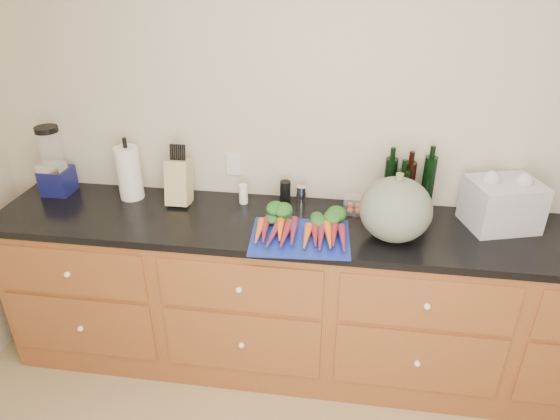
% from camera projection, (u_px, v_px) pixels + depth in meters
% --- Properties ---
extents(wall_back, '(4.10, 0.05, 2.60)m').
position_uv_depth(wall_back, '(342.00, 137.00, 2.68)').
color(wall_back, beige).
rests_on(wall_back, ground).
extents(cabinets, '(3.60, 0.64, 0.90)m').
position_uv_depth(cabinets, '(332.00, 301.00, 2.79)').
color(cabinets, brown).
rests_on(cabinets, ground).
extents(countertop, '(3.64, 0.62, 0.04)m').
position_uv_depth(countertop, '(336.00, 229.00, 2.57)').
color(countertop, black).
rests_on(countertop, cabinets).
extents(cutting_board, '(0.50, 0.39, 0.01)m').
position_uv_depth(cutting_board, '(300.00, 238.00, 2.44)').
color(cutting_board, '#12289C').
rests_on(cutting_board, countertop).
extents(carrots, '(0.45, 0.33, 0.06)m').
position_uv_depth(carrots, '(301.00, 227.00, 2.46)').
color(carrots, orange).
rests_on(carrots, cutting_board).
extents(squash, '(0.35, 0.35, 0.31)m').
position_uv_depth(squash, '(396.00, 209.00, 2.38)').
color(squash, '#556051').
rests_on(squash, countertop).
extents(blender_appliance, '(0.16, 0.16, 0.40)m').
position_uv_depth(blender_appliance, '(54.00, 165.00, 2.82)').
color(blender_appliance, '#10134E').
rests_on(blender_appliance, countertop).
extents(paper_towel, '(0.13, 0.13, 0.30)m').
position_uv_depth(paper_towel, '(129.00, 173.00, 2.78)').
color(paper_towel, white).
rests_on(paper_towel, countertop).
extents(knife_block, '(0.12, 0.12, 0.25)m').
position_uv_depth(knife_block, '(179.00, 182.00, 2.74)').
color(knife_block, tan).
rests_on(knife_block, countertop).
extents(grinder_salt, '(0.05, 0.05, 0.11)m').
position_uv_depth(grinder_salt, '(243.00, 194.00, 2.76)').
color(grinder_salt, white).
rests_on(grinder_salt, countertop).
extents(grinder_pepper, '(0.06, 0.06, 0.15)m').
position_uv_depth(grinder_pepper, '(285.00, 194.00, 2.72)').
color(grinder_pepper, black).
rests_on(grinder_pepper, countertop).
extents(canister_chrome, '(0.05, 0.05, 0.12)m').
position_uv_depth(canister_chrome, '(301.00, 197.00, 2.72)').
color(canister_chrome, white).
rests_on(canister_chrome, countertop).
extents(tomato_box, '(0.16, 0.13, 0.07)m').
position_uv_depth(tomato_box, '(358.00, 205.00, 2.68)').
color(tomato_box, white).
rests_on(tomato_box, countertop).
extents(bottles, '(0.26, 0.13, 0.31)m').
position_uv_depth(bottles, '(407.00, 187.00, 2.63)').
color(bottles, black).
rests_on(bottles, countertop).
extents(grocery_bag, '(0.39, 0.35, 0.24)m').
position_uv_depth(grocery_bag, '(502.00, 204.00, 2.51)').
color(grocery_bag, silver).
rests_on(grocery_bag, countertop).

